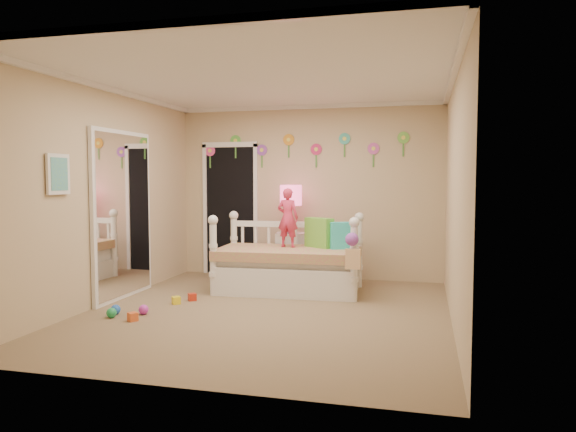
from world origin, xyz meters
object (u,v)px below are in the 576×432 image
(child, at_px, (288,218))
(table_lamp, at_px, (291,201))
(daybed, at_px, (289,253))
(nightstand, at_px, (291,257))

(child, bearing_deg, table_lamp, -74.14)
(table_lamp, bearing_deg, child, -80.10)
(daybed, height_order, child, child)
(daybed, bearing_deg, table_lamp, 98.93)
(nightstand, relative_size, table_lamp, 1.01)
(daybed, height_order, nightstand, daybed)
(child, distance_m, nightstand, 0.87)
(table_lamp, bearing_deg, daybed, -78.28)
(child, bearing_deg, daybed, 116.75)
(child, relative_size, table_lamp, 1.14)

